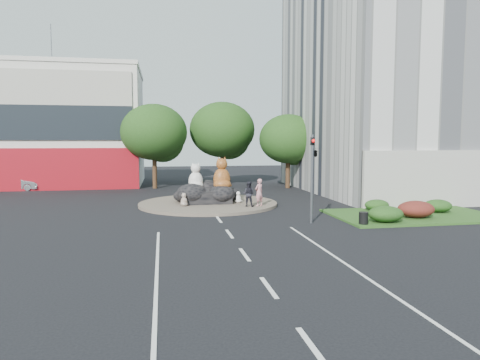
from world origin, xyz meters
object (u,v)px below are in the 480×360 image
object	(u,v)px
kitten_calico	(184,199)
parked_car	(18,183)
cat_white	(196,176)
pedestrian_dark	(249,194)
pedestrian_pink	(259,192)
litter_bin	(364,218)
cat_tabby	(222,173)
kitten_white	(238,197)

from	to	relation	value
kitten_calico	parked_car	world-z (taller)	parked_car
cat_white	pedestrian_dark	bearing A→B (deg)	-40.50
cat_white	pedestrian_pink	xyz separation A→B (m)	(4.14, -2.50, -0.97)
cat_white	pedestrian_pink	distance (m)	4.93
pedestrian_dark	litter_bin	distance (m)	8.52
cat_tabby	kitten_calico	world-z (taller)	cat_tabby
cat_tabby	kitten_calico	distance (m)	3.51
cat_tabby	kitten_white	bearing A→B (deg)	-35.42
kitten_calico	pedestrian_pink	size ratio (longest dim) A/B	0.50
cat_white	cat_tabby	size ratio (longest dim) A/B	0.83
kitten_calico	pedestrian_dark	xyz separation A→B (m)	(4.32, -0.96, 0.39)
kitten_white	litter_bin	world-z (taller)	kitten_white
pedestrian_dark	parked_car	bearing A→B (deg)	-11.28
cat_white	parked_car	xyz separation A→B (m)	(-15.89, 12.48, -1.42)
cat_white	cat_tabby	xyz separation A→B (m)	(1.87, -0.32, 0.20)
parked_car	litter_bin	distance (m)	32.73
pedestrian_pink	litter_bin	distance (m)	8.19
pedestrian_pink	kitten_white	bearing A→B (deg)	-90.87
pedestrian_pink	parked_car	distance (m)	25.02
kitten_white	litter_bin	distance (m)	10.27
cat_white	kitten_calico	bearing A→B (deg)	-122.65
cat_tabby	pedestrian_dark	bearing A→B (deg)	-71.42
pedestrian_dark	kitten_white	bearing A→B (deg)	-51.59
kitten_calico	parked_car	size ratio (longest dim) A/B	0.22
litter_bin	kitten_white	bearing A→B (deg)	121.66
pedestrian_pink	litter_bin	size ratio (longest dim) A/B	2.84
cat_tabby	pedestrian_pink	world-z (taller)	cat_tabby
cat_tabby	litter_bin	bearing A→B (deg)	-69.52
cat_tabby	kitten_calico	size ratio (longest dim) A/B	2.59
pedestrian_dark	litter_bin	bearing A→B (deg)	152.83
kitten_calico	pedestrian_dark	bearing A→B (deg)	36.89
parked_car	kitten_calico	bearing A→B (deg)	-125.47
cat_white	pedestrian_pink	bearing A→B (deg)	-34.10
kitten_white	pedestrian_pink	bearing A→B (deg)	-106.40
litter_bin	cat_white	bearing A→B (deg)	131.50
pedestrian_pink	pedestrian_dark	world-z (taller)	pedestrian_pink
cat_white	pedestrian_dark	size ratio (longest dim) A/B	1.17
cat_tabby	pedestrian_pink	xyz separation A→B (m)	(2.27, -2.19, -1.17)
kitten_calico	pedestrian_pink	xyz separation A→B (m)	(5.08, -0.86, 0.47)
kitten_calico	kitten_white	size ratio (longest dim) A/B	1.09
cat_white	pedestrian_dark	distance (m)	4.39
kitten_white	pedestrian_pink	size ratio (longest dim) A/B	0.46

